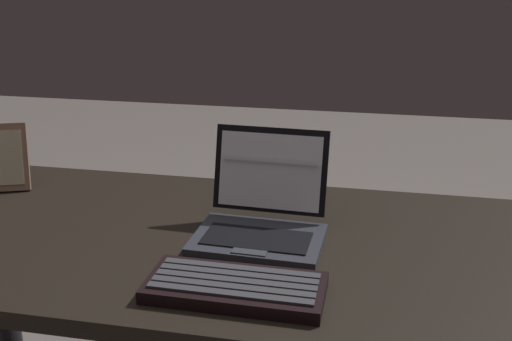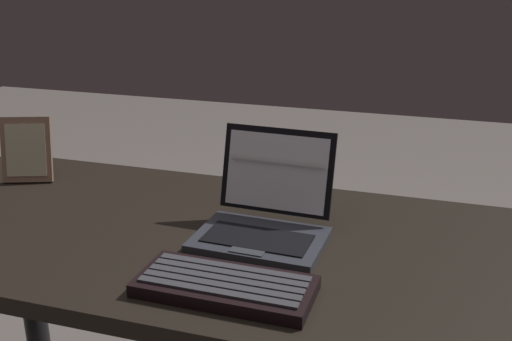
# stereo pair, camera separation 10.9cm
# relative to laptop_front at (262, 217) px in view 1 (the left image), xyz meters

# --- Properties ---
(desk) EXTENTS (1.75, 0.65, 0.73)m
(desk) POSITION_rel_laptop_front_xyz_m (0.03, -0.02, -0.15)
(desk) COLOR black
(desk) RESTS_ON ground
(laptop_front) EXTENTS (0.26, 0.23, 0.20)m
(laptop_front) POSITION_rel_laptop_front_xyz_m (0.00, 0.00, 0.00)
(laptop_front) COLOR #2D2F37
(laptop_front) RESTS_ON desk
(external_keyboard) EXTENTS (0.30, 0.13, 0.03)m
(external_keyboard) POSITION_rel_laptop_front_xyz_m (-0.00, -0.22, -0.03)
(external_keyboard) COLOR black
(external_keyboard) RESTS_ON desk
(photo_frame) EXTENTS (0.13, 0.09, 0.16)m
(photo_frame) POSITION_rel_laptop_front_xyz_m (-0.65, 0.13, 0.04)
(photo_frame) COLOR #8A6851
(photo_frame) RESTS_ON desk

